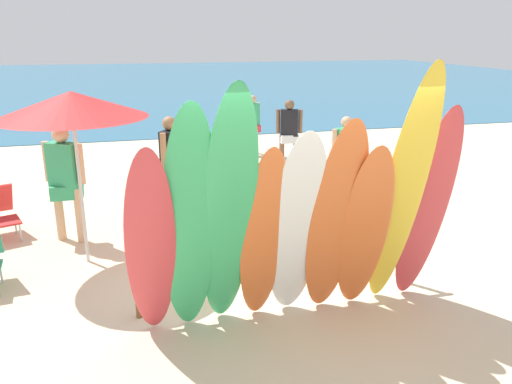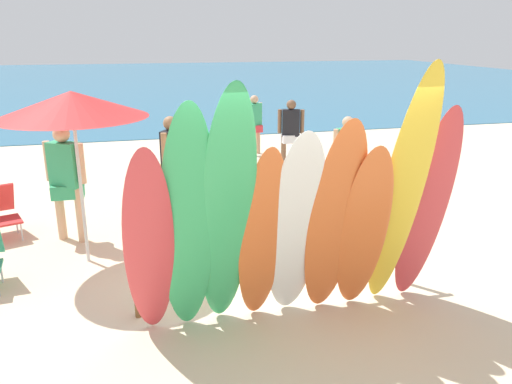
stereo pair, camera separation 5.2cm
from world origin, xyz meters
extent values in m
plane|color=beige|center=(0.00, 14.00, 0.00)|extent=(60.00, 60.00, 0.00)
cube|color=teal|center=(0.00, 29.79, 0.01)|extent=(60.00, 40.00, 0.02)
cylinder|color=brown|center=(-1.62, 0.00, 0.37)|extent=(0.07, 0.07, 0.73)
cylinder|color=brown|center=(1.62, 0.00, 0.37)|extent=(0.07, 0.07, 0.73)
cylinder|color=brown|center=(0.00, 0.00, 0.73)|extent=(3.36, 0.06, 0.06)
ellipsoid|color=#D13D42|center=(-1.47, -0.56, 1.04)|extent=(0.48, 0.74, 2.09)
ellipsoid|color=#38B266|center=(-1.10, -0.58, 1.23)|extent=(0.57, 0.77, 2.45)
ellipsoid|color=#38B266|center=(-0.73, -0.58, 1.31)|extent=(0.60, 0.92, 2.61)
ellipsoid|color=orange|center=(-0.35, -0.47, 1.00)|extent=(0.52, 0.64, 1.99)
ellipsoid|color=white|center=(-0.01, -0.49, 1.07)|extent=(0.59, 0.70, 2.14)
ellipsoid|color=orange|center=(0.40, -0.52, 1.12)|extent=(0.62, 0.69, 2.23)
ellipsoid|color=orange|center=(0.73, -0.51, 0.98)|extent=(0.58, 0.68, 1.96)
ellipsoid|color=yellow|center=(1.10, -0.59, 1.38)|extent=(0.49, 0.90, 2.75)
ellipsoid|color=#D13D42|center=(1.48, -0.47, 1.16)|extent=(0.57, 0.66, 2.31)
cylinder|color=#9E704C|center=(-0.87, 3.44, 0.40)|extent=(0.12, 0.12, 0.81)
cylinder|color=#9E704C|center=(-1.03, 3.15, 0.40)|extent=(0.12, 0.12, 0.81)
cube|color=orange|center=(-0.95, 3.30, 0.74)|extent=(0.43, 0.27, 0.19)
cube|color=black|center=(-0.95, 3.30, 1.12)|extent=(0.39, 0.47, 0.63)
sphere|color=#9E704C|center=(-0.95, 3.30, 1.55)|extent=(0.23, 0.23, 0.23)
cylinder|color=#9E704C|center=(-0.82, 3.53, 1.16)|extent=(0.10, 0.10, 0.56)
cylinder|color=#9E704C|center=(-1.07, 3.06, 1.16)|extent=(0.10, 0.10, 0.56)
cylinder|color=tan|center=(-2.38, 2.36, 0.42)|extent=(0.13, 0.13, 0.83)
cylinder|color=tan|center=(-2.68, 2.53, 0.42)|extent=(0.13, 0.13, 0.83)
cube|color=#33A36B|center=(-2.53, 2.44, 0.77)|extent=(0.45, 0.28, 0.20)
cube|color=#33A36B|center=(-2.53, 2.44, 1.16)|extent=(0.48, 0.41, 0.65)
sphere|color=tan|center=(-2.53, 2.44, 1.60)|extent=(0.24, 0.24, 0.24)
cylinder|color=tan|center=(-2.29, 2.31, 1.20)|extent=(0.10, 0.10, 0.58)
cylinder|color=tan|center=(-2.77, 2.58, 1.20)|extent=(0.10, 0.10, 0.58)
cylinder|color=tan|center=(1.54, 7.36, 0.36)|extent=(0.11, 0.11, 0.73)
cylinder|color=tan|center=(1.30, 7.18, 0.36)|extent=(0.11, 0.11, 0.73)
cube|color=#DB333D|center=(1.42, 7.27, 0.67)|extent=(0.39, 0.24, 0.17)
cube|color=#33A36B|center=(1.42, 7.27, 1.01)|extent=(0.42, 0.38, 0.57)
sphere|color=tan|center=(1.42, 7.27, 1.40)|extent=(0.21, 0.21, 0.21)
cylinder|color=tan|center=(1.62, 7.41, 1.04)|extent=(0.09, 0.09, 0.50)
cylinder|color=tan|center=(1.23, 7.13, 1.04)|extent=(0.09, 0.09, 0.50)
cylinder|color=tan|center=(2.05, 3.30, 0.37)|extent=(0.11, 0.11, 0.75)
cylinder|color=tan|center=(2.36, 3.36, 0.37)|extent=(0.11, 0.11, 0.75)
cube|color=#2D4CB2|center=(2.20, 3.33, 0.69)|extent=(0.40, 0.25, 0.18)
cube|color=#33A36B|center=(2.20, 3.33, 1.04)|extent=(0.42, 0.27, 0.59)
sphere|color=tan|center=(2.20, 3.33, 1.44)|extent=(0.21, 0.21, 0.21)
cylinder|color=tan|center=(1.96, 3.28, 1.07)|extent=(0.09, 0.09, 0.52)
cylinder|color=tan|center=(2.45, 3.38, 1.07)|extent=(0.09, 0.09, 0.52)
cylinder|color=brown|center=(1.74, 5.74, 0.38)|extent=(0.12, 0.12, 0.76)
cylinder|color=brown|center=(2.04, 5.65, 0.38)|extent=(0.12, 0.12, 0.76)
cube|color=silver|center=(1.89, 5.69, 0.70)|extent=(0.41, 0.25, 0.18)
cube|color=black|center=(1.89, 5.69, 1.05)|extent=(0.43, 0.31, 0.59)
sphere|color=brown|center=(1.89, 5.69, 1.45)|extent=(0.21, 0.21, 0.21)
cylinder|color=brown|center=(1.65, 5.77, 1.08)|extent=(0.09, 0.09, 0.53)
cylinder|color=brown|center=(2.13, 5.62, 1.08)|extent=(0.09, 0.09, 0.53)
cylinder|color=#B7B7BC|center=(-3.24, 1.21, 0.14)|extent=(0.02, 0.02, 0.28)
cylinder|color=#B7B7BC|center=(-3.26, 2.58, 0.14)|extent=(0.02, 0.02, 0.28)
cylinder|color=#B7B7BC|center=(-3.39, 2.93, 0.14)|extent=(0.02, 0.02, 0.28)
cube|color=red|center=(-3.52, 2.68, 0.30)|extent=(0.63, 0.60, 0.03)
cylinder|color=silver|center=(-2.25, 1.62, 1.10)|extent=(0.04, 0.04, 2.20)
cone|color=red|center=(-2.25, 1.62, 2.12)|extent=(1.87, 1.87, 0.33)
camera|label=1|loc=(-1.58, -5.02, 2.95)|focal=35.55mm
camera|label=2|loc=(-1.53, -5.04, 2.95)|focal=35.55mm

